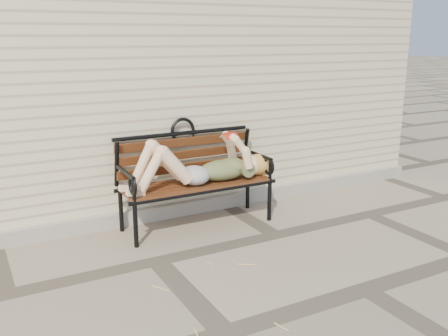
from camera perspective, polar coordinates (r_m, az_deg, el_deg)
ground at (r=4.50m, az=-7.63°, el=-10.51°), size 80.00×80.00×0.00m
house_wall at (r=6.98m, az=-17.08°, el=10.80°), size 8.00×4.00×3.00m
foundation_strip at (r=5.32m, az=-11.42°, el=-5.70°), size 8.00×0.10×0.15m
garden_bench at (r=5.16m, az=-3.62°, el=0.16°), size 1.69×0.67×1.09m
reading_woman at (r=5.04m, az=-2.85°, el=0.24°), size 1.59×0.36×0.50m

